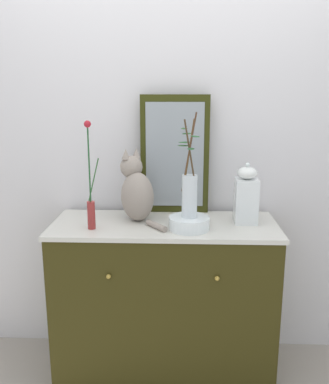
# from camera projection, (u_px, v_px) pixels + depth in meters

# --- Properties ---
(ground_plane) EXTENTS (6.00, 6.00, 0.00)m
(ground_plane) POSITION_uv_depth(u_px,v_px,m) (164.00, 369.00, 2.58)
(ground_plane) COLOR #9D9388
(wall_back) EXTENTS (4.40, 0.08, 2.60)m
(wall_back) POSITION_uv_depth(u_px,v_px,m) (167.00, 150.00, 2.59)
(wall_back) COLOR silver
(wall_back) RESTS_ON ground_plane
(sideboard) EXTENTS (1.26, 0.53, 0.93)m
(sideboard) POSITION_uv_depth(u_px,v_px,m) (164.00, 299.00, 2.47)
(sideboard) COLOR #302B0D
(sideboard) RESTS_ON ground_plane
(mirror_leaning) EXTENTS (0.41, 0.03, 0.70)m
(mirror_leaning) POSITION_uv_depth(u_px,v_px,m) (175.00, 155.00, 2.50)
(mirror_leaning) COLOR #2C2E0C
(mirror_leaning) RESTS_ON sideboard
(cat_sitting) EXTENTS (0.31, 0.35, 0.41)m
(cat_sitting) POSITION_uv_depth(u_px,v_px,m) (136.00, 191.00, 2.38)
(cat_sitting) COLOR gray
(cat_sitting) RESTS_ON sideboard
(vase_slim_green) EXTENTS (0.07, 0.04, 0.58)m
(vase_slim_green) POSITION_uv_depth(u_px,v_px,m) (91.00, 199.00, 2.23)
(vase_slim_green) COLOR maroon
(vase_slim_green) RESTS_ON sideboard
(bowl_porcelain) EXTENTS (0.22, 0.22, 0.07)m
(bowl_porcelain) POSITION_uv_depth(u_px,v_px,m) (189.00, 223.00, 2.25)
(bowl_porcelain) COLOR white
(bowl_porcelain) RESTS_ON sideboard
(vase_glass_clear) EXTENTS (0.12, 0.21, 0.55)m
(vase_glass_clear) POSITION_uv_depth(u_px,v_px,m) (189.00, 191.00, 2.21)
(vase_glass_clear) COLOR silver
(vase_glass_clear) RESTS_ON bowl_porcelain
(jar_lidded_porcelain) EXTENTS (0.12, 0.12, 0.34)m
(jar_lidded_porcelain) POSITION_uv_depth(u_px,v_px,m) (246.00, 196.00, 2.34)
(jar_lidded_porcelain) COLOR white
(jar_lidded_porcelain) RESTS_ON sideboard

